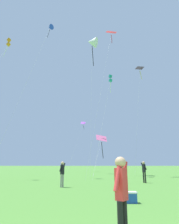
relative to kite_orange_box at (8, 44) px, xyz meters
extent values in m
cube|color=orange|center=(0.02, 0.12, 0.65)|extent=(0.46, 0.43, 0.50)
cube|color=orange|center=(0.02, 0.12, -0.02)|extent=(0.46, 0.43, 0.50)
cylinder|color=#3F382D|center=(0.02, 0.12, 0.32)|extent=(0.03, 0.03, 0.95)
cylinder|color=silver|center=(-0.16, -0.05, -1.10)|extent=(0.43, 0.42, 1.99)
cube|color=pink|center=(12.86, 11.89, -11.29)|extent=(1.94, 1.52, 1.37)
cylinder|color=#3F382D|center=(12.86, 11.89, -11.29)|extent=(1.76, 0.18, 0.43)
cylinder|color=black|center=(13.00, 12.09, -13.36)|extent=(0.40, 0.52, 2.82)
cylinder|color=silver|center=(12.14, 8.54, -14.37)|extent=(1.46, 6.71, 5.89)
cone|color=white|center=(11.29, 8.77, 6.05)|extent=(2.43, 2.36, 2.32)
cylinder|color=black|center=(11.41, 8.88, 3.29)|extent=(0.39, 0.37, 3.93)
cylinder|color=silver|center=(11.18, 5.15, -5.72)|extent=(0.23, 7.25, 23.19)
cube|color=purple|center=(9.02, 21.91, -6.44)|extent=(1.22, 0.78, 0.79)
cylinder|color=#3F382D|center=(9.02, 21.91, -6.44)|extent=(1.00, 0.33, 0.23)
cylinder|color=black|center=(9.12, 21.95, -7.38)|extent=(0.28, 0.16, 1.08)
cylinder|color=silver|center=(7.61, 19.46, -11.92)|extent=(2.84, 4.90, 10.78)
cone|color=blue|center=(4.91, 2.70, 4.61)|extent=(1.19, 1.19, 0.98)
cylinder|color=black|center=(4.72, 2.77, 3.59)|extent=(0.43, 0.18, 1.36)
cylinder|color=silver|center=(3.47, -1.34, -6.39)|extent=(2.89, 8.10, 21.85)
cube|color=teal|center=(14.06, 4.12, -3.02)|extent=(0.59, 0.59, 0.50)
cube|color=teal|center=(14.06, 4.12, -3.69)|extent=(0.59, 0.59, 0.50)
cylinder|color=#3F382D|center=(14.06, 4.12, -3.36)|extent=(0.03, 0.03, 0.96)
cylinder|color=silver|center=(14.05, 4.32, -4.63)|extent=(0.09, 0.45, 1.68)
cylinder|color=silver|center=(12.72, 1.14, -10.38)|extent=(2.70, 5.98, 13.86)
cube|color=black|center=(19.94, 9.73, 1.19)|extent=(1.75, 1.18, 1.30)
cylinder|color=#3F382D|center=(19.94, 9.73, 1.19)|extent=(0.80, 1.01, 0.70)
cylinder|color=yellow|center=(20.05, 9.73, -0.20)|extent=(0.30, 0.07, 1.71)
cylinder|color=silver|center=(18.58, 7.72, -8.12)|extent=(2.72, 4.03, 18.38)
cube|color=red|center=(14.61, 5.97, 6.03)|extent=(2.03, 1.13, 1.41)
cylinder|color=#3F382D|center=(14.61, 5.97, 6.03)|extent=(1.42, 0.64, 0.62)
cylinder|color=red|center=(14.62, 5.78, 4.54)|extent=(0.11, 0.45, 1.78)
cylinder|color=silver|center=(12.64, 1.79, -5.71)|extent=(3.95, 8.37, 23.21)
cylinder|color=black|center=(15.89, -4.91, -16.87)|extent=(0.12, 0.12, 0.89)
cylinder|color=black|center=(16.01, -5.05, -16.87)|extent=(0.12, 0.12, 0.89)
cube|color=black|center=(15.95, -4.98, -16.09)|extent=(0.30, 0.30, 0.67)
cylinder|color=black|center=(15.86, -4.87, -15.92)|extent=(0.26, 0.29, 0.62)
cylinder|color=black|center=(16.03, -5.09, -15.92)|extent=(0.26, 0.29, 0.62)
sphere|color=tan|center=(15.95, -4.98, -15.63)|extent=(0.24, 0.24, 0.24)
cylinder|color=gray|center=(9.36, -8.43, -16.88)|extent=(0.12, 0.12, 0.86)
cylinder|color=gray|center=(9.26, -8.58, -16.88)|extent=(0.12, 0.12, 0.86)
cube|color=black|center=(9.31, -8.50, -16.12)|extent=(0.29, 0.29, 0.65)
cylinder|color=black|center=(9.39, -8.39, -15.96)|extent=(0.24, 0.29, 0.61)
cylinder|color=black|center=(9.23, -8.61, -15.96)|extent=(0.24, 0.29, 0.61)
sphere|color=tan|center=(9.31, -8.50, -15.68)|extent=(0.24, 0.24, 0.24)
cylinder|color=black|center=(12.22, -18.67, -16.89)|extent=(0.11, 0.11, 0.85)
cylinder|color=black|center=(12.11, -18.81, -16.89)|extent=(0.11, 0.11, 0.85)
cube|color=red|center=(12.17, -18.74, -16.14)|extent=(0.28, 0.29, 0.64)
cylinder|color=red|center=(12.25, -18.63, -15.98)|extent=(0.24, 0.28, 0.60)
cylinder|color=red|center=(12.09, -18.84, -15.98)|extent=(0.24, 0.28, 0.60)
sphere|color=tan|center=(12.17, -18.74, -15.71)|extent=(0.23, 0.23, 0.23)
cube|color=#2351B2|center=(13.08, -14.15, -17.12)|extent=(0.56, 0.36, 0.38)
cube|color=white|center=(13.08, -14.15, -16.90)|extent=(0.60, 0.40, 0.06)
camera|label=1|loc=(11.61, -23.10, -15.75)|focal=31.64mm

